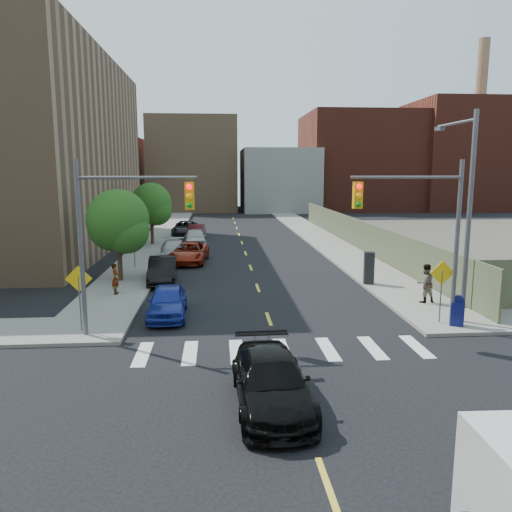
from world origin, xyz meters
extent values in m
plane|color=black|center=(0.00, 0.00, 0.00)|extent=(160.00, 160.00, 0.00)
cube|color=gray|center=(-7.75, 41.50, 0.07)|extent=(3.50, 73.00, 0.15)
cube|color=gray|center=(7.75, 41.50, 0.07)|extent=(3.50, 73.00, 0.15)
cube|color=#5A5D41|center=(9.60, 28.00, 1.25)|extent=(0.12, 44.00, 2.50)
cube|color=#592319|center=(-22.00, 70.00, 6.00)|extent=(14.00, 18.00, 12.00)
cube|color=#8C6B4C|center=(-6.00, 72.00, 7.50)|extent=(14.00, 16.00, 15.00)
cube|color=gray|center=(8.00, 70.00, 5.00)|extent=(12.00, 16.00, 10.00)
cube|color=#592319|center=(22.00, 72.00, 8.00)|extent=(18.00, 18.00, 16.00)
cube|color=#592319|center=(38.00, 70.00, 9.00)|extent=(14.00, 16.00, 18.00)
cylinder|color=#8C6B4C|center=(42.00, 70.00, 14.00)|extent=(1.80, 1.80, 28.00)
cylinder|color=#59595E|center=(-7.50, 6.00, 3.50)|extent=(0.18, 0.18, 7.00)
cylinder|color=#59595E|center=(-5.25, 6.00, 6.30)|extent=(4.50, 0.12, 0.12)
cube|color=#E5A50C|center=(-3.30, 6.00, 5.60)|extent=(0.35, 0.30, 1.05)
cylinder|color=#59595E|center=(7.50, 6.00, 3.50)|extent=(0.18, 0.18, 7.00)
cylinder|color=#59595E|center=(5.25, 6.00, 6.30)|extent=(4.50, 0.12, 0.12)
cube|color=#E5A50C|center=(3.30, 6.00, 5.60)|extent=(0.35, 0.30, 1.05)
cylinder|color=#59595E|center=(8.20, 6.50, 4.50)|extent=(0.20, 0.20, 9.00)
cylinder|color=#59595E|center=(8.20, 8.20, 8.60)|extent=(0.12, 3.50, 0.12)
cube|color=#59595E|center=(8.20, 9.80, 8.50)|extent=(0.25, 0.60, 0.18)
cylinder|color=#59595E|center=(-7.80, 6.50, 1.20)|extent=(0.06, 0.06, 2.40)
cube|color=yellow|center=(-7.80, 6.50, 2.30)|extent=(1.06, 0.04, 1.06)
cylinder|color=#59595E|center=(7.20, 6.50, 1.20)|extent=(0.06, 0.06, 2.40)
cube|color=yellow|center=(7.20, 6.50, 2.30)|extent=(1.06, 0.04, 1.06)
cylinder|color=#59595E|center=(-7.80, 20.00, 1.20)|extent=(0.06, 0.06, 2.40)
cube|color=yellow|center=(-7.80, 20.00, 2.30)|extent=(1.06, 0.04, 1.06)
cylinder|color=#332114|center=(-8.00, 16.00, 1.32)|extent=(0.28, 0.28, 2.64)
sphere|color=#1B4F16|center=(-8.00, 16.00, 3.72)|extent=(3.60, 3.60, 3.60)
sphere|color=#1B4F16|center=(-7.50, 15.70, 3.12)|extent=(2.64, 2.64, 2.64)
sphere|color=#1B4F16|center=(-8.40, 16.40, 3.30)|extent=(2.88, 2.88, 2.88)
cylinder|color=#332114|center=(-8.00, 31.00, 1.32)|extent=(0.28, 0.28, 2.64)
sphere|color=#1B4F16|center=(-8.00, 31.00, 3.72)|extent=(3.60, 3.60, 3.60)
sphere|color=#1B4F16|center=(-7.50, 30.70, 3.12)|extent=(2.64, 2.64, 2.64)
sphere|color=#1B4F16|center=(-8.40, 31.40, 3.30)|extent=(2.88, 2.88, 2.88)
imported|color=#1B2E98|center=(-4.55, 8.69, 0.72)|extent=(1.82, 4.27, 1.44)
imported|color=black|center=(-5.50, 15.81, 0.75)|extent=(1.83, 4.64, 1.50)
imported|color=maroon|center=(-4.28, 22.24, 0.73)|extent=(2.86, 5.44, 1.46)
imported|color=#AEB0B6|center=(-5.50, 23.65, 0.71)|extent=(2.48, 5.07, 1.42)
imported|color=#B6B6B6|center=(-4.20, 30.09, 0.79)|extent=(2.17, 4.73, 1.57)
imported|color=#450D13|center=(-4.29, 34.85, 0.69)|extent=(1.78, 4.31, 1.39)
imported|color=black|center=(-5.50, 37.69, 0.73)|extent=(2.61, 5.35, 1.47)
imported|color=black|center=(-0.80, -0.32, 0.73)|extent=(2.17, 5.06, 1.45)
cube|color=navy|center=(7.71, 6.00, 0.66)|extent=(0.64, 0.56, 1.01)
cylinder|color=navy|center=(7.71, 6.00, 1.19)|extent=(0.57, 0.40, 0.52)
cube|color=black|center=(6.37, 13.93, 1.07)|extent=(0.60, 0.52, 1.85)
imported|color=gray|center=(-7.60, 12.61, 0.96)|extent=(0.40, 0.60, 1.62)
imported|color=gray|center=(7.90, 9.71, 1.11)|extent=(1.03, 0.85, 1.91)
camera|label=1|loc=(-2.26, -13.43, 6.56)|focal=35.00mm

